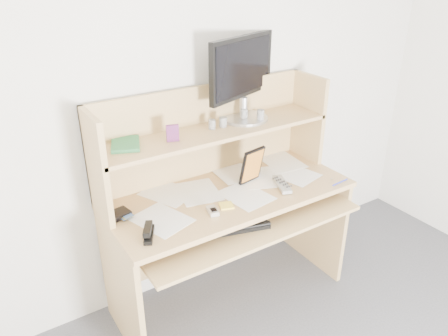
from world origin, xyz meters
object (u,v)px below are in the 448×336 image
tv_remote (282,184)px  desk (223,195)px  monitor (243,76)px  game_case (252,165)px  keyboard (224,225)px

tv_remote → desk: bearing=168.7°
desk → tv_remote: size_ratio=6.89×
desk → monitor: 0.70m
desk → monitor: (0.23, 0.15, 0.64)m
desk → game_case: bearing=-17.9°
keyboard → tv_remote: size_ratio=2.45×
desk → tv_remote: desk is taller
keyboard → tv_remote: bearing=22.4°
desk → game_case: 0.24m
keyboard → tv_remote: (0.43, 0.05, 0.10)m
desk → game_case: (0.17, -0.05, 0.17)m
tv_remote → game_case: game_case is taller
tv_remote → monitor: size_ratio=0.38×
desk → monitor: bearing=32.8°
desk → monitor: monitor is taller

